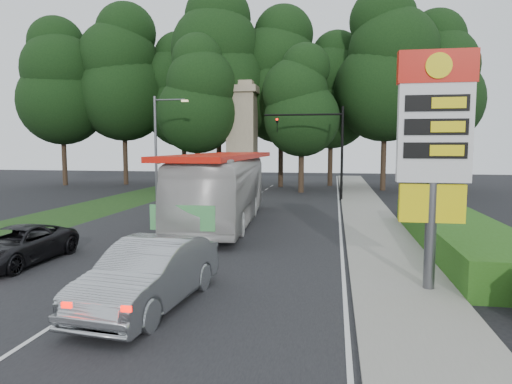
% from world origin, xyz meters
% --- Properties ---
extents(ground, '(120.00, 120.00, 0.00)m').
position_xyz_m(ground, '(0.00, 0.00, 0.00)').
color(ground, black).
rests_on(ground, ground).
extents(road_surface, '(14.00, 80.00, 0.02)m').
position_xyz_m(road_surface, '(0.00, 12.00, 0.01)').
color(road_surface, black).
rests_on(road_surface, ground).
extents(sidewalk_right, '(3.00, 80.00, 0.12)m').
position_xyz_m(sidewalk_right, '(8.50, 12.00, 0.06)').
color(sidewalk_right, gray).
rests_on(sidewalk_right, ground).
extents(grass_verge_left, '(5.00, 50.00, 0.02)m').
position_xyz_m(grass_verge_left, '(-9.50, 18.00, 0.01)').
color(grass_verge_left, '#193814').
rests_on(grass_verge_left, ground).
extents(hedge, '(3.00, 14.00, 1.20)m').
position_xyz_m(hedge, '(11.50, 8.00, 0.60)').
color(hedge, '#285516').
rests_on(hedge, ground).
extents(gas_station_pylon, '(2.10, 0.45, 6.85)m').
position_xyz_m(gas_station_pylon, '(9.20, 1.99, 4.45)').
color(gas_station_pylon, '#59595E').
rests_on(gas_station_pylon, ground).
extents(traffic_signal_mast, '(6.10, 0.35, 7.20)m').
position_xyz_m(traffic_signal_mast, '(5.68, 24.00, 4.67)').
color(traffic_signal_mast, black).
rests_on(traffic_signal_mast, ground).
extents(streetlight_signs, '(2.75, 0.98, 8.00)m').
position_xyz_m(streetlight_signs, '(-6.99, 22.01, 4.44)').
color(streetlight_signs, '#59595E').
rests_on(streetlight_signs, ground).
extents(monument, '(3.00, 3.00, 10.05)m').
position_xyz_m(monument, '(-2.00, 30.00, 5.10)').
color(monument, gray).
rests_on(monument, ground).
extents(tree_far_west, '(8.96, 8.96, 17.60)m').
position_xyz_m(tree_far_west, '(-22.00, 33.00, 10.68)').
color(tree_far_west, '#2D2116').
rests_on(tree_far_west, ground).
extents(tree_west_mid, '(9.80, 9.80, 19.25)m').
position_xyz_m(tree_west_mid, '(-16.00, 35.00, 11.69)').
color(tree_west_mid, '#2D2116').
rests_on(tree_west_mid, ground).
extents(tree_west_near, '(8.40, 8.40, 16.50)m').
position_xyz_m(tree_west_near, '(-10.00, 37.00, 10.02)').
color(tree_west_near, '#2D2116').
rests_on(tree_west_near, ground).
extents(tree_center_left, '(10.08, 10.08, 19.80)m').
position_xyz_m(tree_center_left, '(-5.00, 33.00, 12.02)').
color(tree_center_left, '#2D2116').
rests_on(tree_center_left, ground).
extents(tree_center_right, '(9.24, 9.24, 18.15)m').
position_xyz_m(tree_center_right, '(1.00, 35.00, 11.02)').
color(tree_center_right, '#2D2116').
rests_on(tree_center_right, ground).
extents(tree_east_near, '(8.12, 8.12, 15.95)m').
position_xyz_m(tree_east_near, '(6.00, 37.00, 9.68)').
color(tree_east_near, '#2D2116').
rests_on(tree_east_near, ground).
extents(tree_east_mid, '(9.52, 9.52, 18.70)m').
position_xyz_m(tree_east_mid, '(11.00, 33.00, 11.35)').
color(tree_east_mid, '#2D2116').
rests_on(tree_east_mid, ground).
extents(tree_far_east, '(8.68, 8.68, 17.05)m').
position_xyz_m(tree_far_east, '(16.00, 35.00, 10.35)').
color(tree_far_east, '#2D2116').
rests_on(tree_far_east, ground).
extents(tree_monument_left, '(7.28, 7.28, 14.30)m').
position_xyz_m(tree_monument_left, '(-6.00, 29.00, 8.68)').
color(tree_monument_left, '#2D2116').
rests_on(tree_monument_left, ground).
extents(tree_monument_right, '(6.72, 6.72, 13.20)m').
position_xyz_m(tree_monument_right, '(3.50, 29.50, 8.01)').
color(tree_monument_right, '#2D2116').
rests_on(tree_monument_right, ground).
extents(transit_bus, '(4.26, 13.81, 3.79)m').
position_xyz_m(transit_bus, '(0.50, 12.33, 1.89)').
color(transit_bus, silver).
rests_on(transit_bus, ground).
extents(sedan_silver, '(2.40, 5.52, 1.76)m').
position_xyz_m(sedan_silver, '(1.73, -0.53, 0.88)').
color(sedan_silver, '#A5A8AD').
rests_on(sedan_silver, ground).
extents(suv_charcoal, '(2.35, 4.89, 1.34)m').
position_xyz_m(suv_charcoal, '(-4.72, 2.78, 0.67)').
color(suv_charcoal, black).
rests_on(suv_charcoal, ground).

